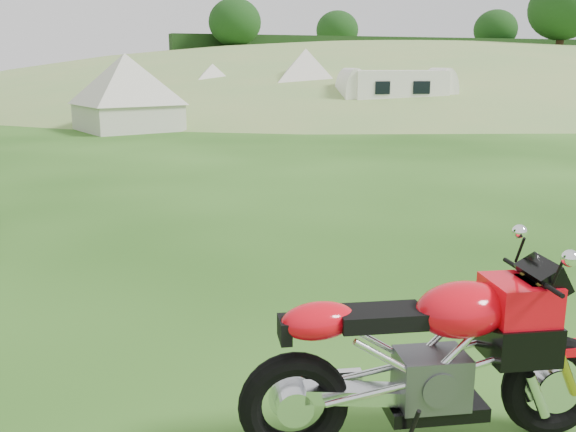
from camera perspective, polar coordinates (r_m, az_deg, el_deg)
name	(u,v)px	position (r m, az deg, el deg)	size (l,w,h in m)	color
ground	(302,328)	(5.88, 1.23, -9.96)	(120.00, 120.00, 0.00)	#183F0D
hillside	(401,94)	(52.03, 10.04, 10.65)	(80.00, 64.00, 8.00)	#709D50
hedgerow	(401,94)	(52.03, 10.04, 10.65)	(36.00, 1.20, 8.60)	black
sport_motorcycle	(429,345)	(4.06, 12.46, -11.15)	(2.22, 0.55, 1.33)	red
tent_left	(127,92)	(23.73, -14.16, 10.60)	(3.07, 3.07, 2.66)	beige
tent_mid	(213,89)	(28.95, -6.67, 11.12)	(2.81, 2.81, 2.44)	silver
tent_right	(306,85)	(28.15, 1.58, 11.53)	(3.25, 3.25, 2.82)	silver
caravan	(396,97)	(25.93, 9.54, 10.42)	(4.51, 2.02, 2.11)	white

